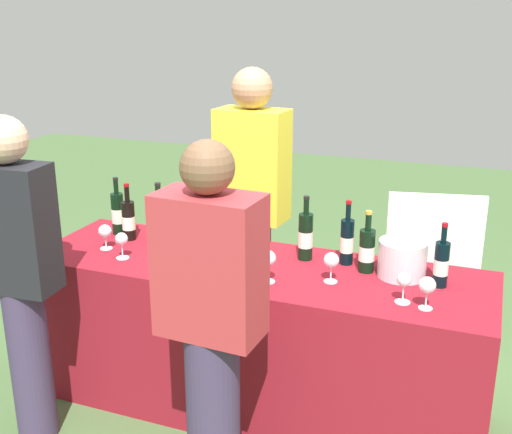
{
  "coord_description": "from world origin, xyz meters",
  "views": [
    {
      "loc": [
        1.05,
        -2.71,
        1.98
      ],
      "look_at": [
        0.0,
        0.0,
        1.04
      ],
      "focal_mm": 44.71,
      "sensor_mm": 36.0,
      "label": 1
    }
  ],
  "objects_px": {
    "wine_glass_3": "(331,261)",
    "menu_board": "(431,270)",
    "wine_bottle_3": "(306,236)",
    "guest_1": "(211,319)",
    "wine_bottle_0": "(118,213)",
    "guest_0": "(19,271)",
    "wine_bottle_4": "(347,241)",
    "wine_glass_4": "(404,281)",
    "wine_glass_5": "(427,286)",
    "wine_bottle_2": "(159,222)",
    "wine_glass_2": "(268,260)",
    "wine_bottle_1": "(129,220)",
    "wine_glass_0": "(105,232)",
    "wine_glass_1": "(122,240)",
    "wine_bottle_5": "(367,250)",
    "wine_bottle_6": "(441,264)",
    "ice_bucket": "(402,259)",
    "server_pouring": "(252,204)"
  },
  "relations": [
    {
      "from": "wine_glass_1",
      "to": "server_pouring",
      "type": "height_order",
      "value": "server_pouring"
    },
    {
      "from": "guest_0",
      "to": "guest_1",
      "type": "xyz_separation_m",
      "value": [
        0.97,
        -0.04,
        -0.04
      ]
    },
    {
      "from": "wine_glass_3",
      "to": "guest_1",
      "type": "relative_size",
      "value": 0.09
    },
    {
      "from": "wine_bottle_6",
      "to": "guest_0",
      "type": "distance_m",
      "value": 1.9
    },
    {
      "from": "wine_bottle_2",
      "to": "wine_glass_1",
      "type": "bearing_deg",
      "value": -106.34
    },
    {
      "from": "guest_1",
      "to": "menu_board",
      "type": "height_order",
      "value": "guest_1"
    },
    {
      "from": "wine_bottle_3",
      "to": "wine_glass_3",
      "type": "bearing_deg",
      "value": -50.12
    },
    {
      "from": "ice_bucket",
      "to": "server_pouring",
      "type": "distance_m",
      "value": 1.01
    },
    {
      "from": "wine_bottle_0",
      "to": "wine_glass_0",
      "type": "xyz_separation_m",
      "value": [
        0.07,
        -0.23,
        -0.03
      ]
    },
    {
      "from": "wine_glass_1",
      "to": "guest_1",
      "type": "height_order",
      "value": "guest_1"
    },
    {
      "from": "wine_bottle_5",
      "to": "wine_bottle_3",
      "type": "bearing_deg",
      "value": 171.59
    },
    {
      "from": "wine_bottle_0",
      "to": "wine_bottle_3",
      "type": "xyz_separation_m",
      "value": [
        1.09,
        0.01,
        0.0
      ]
    },
    {
      "from": "wine_glass_0",
      "to": "wine_glass_1",
      "type": "height_order",
      "value": "wine_glass_1"
    },
    {
      "from": "wine_bottle_6",
      "to": "wine_bottle_1",
      "type": "bearing_deg",
      "value": 178.97
    },
    {
      "from": "guest_1",
      "to": "wine_glass_3",
      "type": "bearing_deg",
      "value": 64.37
    },
    {
      "from": "wine_bottle_2",
      "to": "wine_glass_5",
      "type": "xyz_separation_m",
      "value": [
        1.43,
        -0.29,
        -0.02
      ]
    },
    {
      "from": "wine_glass_2",
      "to": "wine_bottle_5",
      "type": "bearing_deg",
      "value": 36.17
    },
    {
      "from": "wine_bottle_1",
      "to": "wine_glass_3",
      "type": "bearing_deg",
      "value": -7.95
    },
    {
      "from": "server_pouring",
      "to": "guest_0",
      "type": "height_order",
      "value": "server_pouring"
    },
    {
      "from": "wine_bottle_2",
      "to": "menu_board",
      "type": "relative_size",
      "value": 0.35
    },
    {
      "from": "wine_bottle_1",
      "to": "wine_bottle_3",
      "type": "relative_size",
      "value": 0.96
    },
    {
      "from": "wine_bottle_3",
      "to": "wine_glass_5",
      "type": "distance_m",
      "value": 0.73
    },
    {
      "from": "wine_glass_2",
      "to": "wine_bottle_0",
      "type": "bearing_deg",
      "value": 161.93
    },
    {
      "from": "wine_glass_0",
      "to": "guest_1",
      "type": "distance_m",
      "value": 1.06
    },
    {
      "from": "wine_bottle_0",
      "to": "guest_0",
      "type": "relative_size",
      "value": 0.21
    },
    {
      "from": "wine_bottle_4",
      "to": "guest_1",
      "type": "xyz_separation_m",
      "value": [
        -0.34,
        -0.85,
        -0.08
      ]
    },
    {
      "from": "guest_0",
      "to": "guest_1",
      "type": "bearing_deg",
      "value": -7.22
    },
    {
      "from": "ice_bucket",
      "to": "guest_0",
      "type": "distance_m",
      "value": 1.76
    },
    {
      "from": "wine_glass_2",
      "to": "menu_board",
      "type": "height_order",
      "value": "menu_board"
    },
    {
      "from": "wine_bottle_0",
      "to": "wine_glass_4",
      "type": "bearing_deg",
      "value": -11.36
    },
    {
      "from": "wine_bottle_5",
      "to": "menu_board",
      "type": "relative_size",
      "value": 0.32
    },
    {
      "from": "wine_bottle_3",
      "to": "guest_1",
      "type": "relative_size",
      "value": 0.21
    },
    {
      "from": "wine_bottle_3",
      "to": "guest_1",
      "type": "height_order",
      "value": "guest_1"
    },
    {
      "from": "ice_bucket",
      "to": "server_pouring",
      "type": "relative_size",
      "value": 0.13
    },
    {
      "from": "wine_glass_4",
      "to": "wine_glass_5",
      "type": "xyz_separation_m",
      "value": [
        0.1,
        -0.02,
        0.0
      ]
    },
    {
      "from": "wine_bottle_6",
      "to": "wine_glass_4",
      "type": "xyz_separation_m",
      "value": [
        -0.13,
        -0.24,
        -0.01
      ]
    },
    {
      "from": "wine_bottle_1",
      "to": "wine_bottle_2",
      "type": "distance_m",
      "value": 0.19
    },
    {
      "from": "wine_glass_4",
      "to": "guest_1",
      "type": "relative_size",
      "value": 0.09
    },
    {
      "from": "wine_bottle_4",
      "to": "guest_0",
      "type": "relative_size",
      "value": 0.21
    },
    {
      "from": "wine_bottle_4",
      "to": "wine_glass_5",
      "type": "distance_m",
      "value": 0.57
    },
    {
      "from": "menu_board",
      "to": "wine_bottle_0",
      "type": "bearing_deg",
      "value": -163.87
    },
    {
      "from": "wine_bottle_3",
      "to": "wine_bottle_5",
      "type": "xyz_separation_m",
      "value": [
        0.32,
        -0.05,
        -0.01
      ]
    },
    {
      "from": "wine_bottle_2",
      "to": "wine_glass_2",
      "type": "xyz_separation_m",
      "value": [
        0.71,
        -0.27,
        -0.01
      ]
    },
    {
      "from": "guest_1",
      "to": "wine_bottle_4",
      "type": "bearing_deg",
      "value": 71.08
    },
    {
      "from": "wine_bottle_6",
      "to": "wine_glass_4",
      "type": "height_order",
      "value": "wine_bottle_6"
    },
    {
      "from": "wine_glass_3",
      "to": "wine_glass_4",
      "type": "bearing_deg",
      "value": -16.41
    },
    {
      "from": "wine_glass_1",
      "to": "wine_bottle_4",
      "type": "bearing_deg",
      "value": 17.59
    },
    {
      "from": "wine_bottle_0",
      "to": "wine_bottle_3",
      "type": "bearing_deg",
      "value": 0.34
    },
    {
      "from": "wine_glass_3",
      "to": "menu_board",
      "type": "height_order",
      "value": "menu_board"
    },
    {
      "from": "wine_glass_4",
      "to": "wine_glass_0",
      "type": "bearing_deg",
      "value": 176.59
    }
  ]
}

